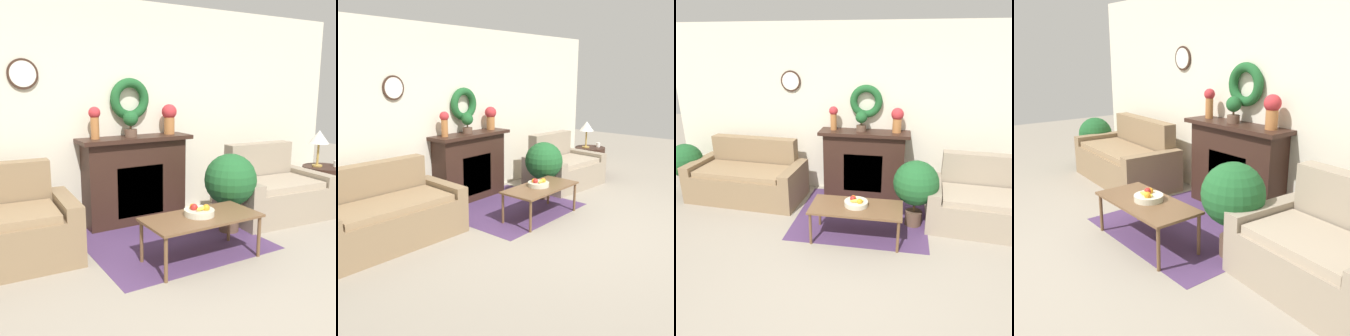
{
  "view_description": "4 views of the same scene",
  "coord_description": "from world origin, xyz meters",
  "views": [
    {
      "loc": [
        -2.14,
        -2.05,
        1.69
      ],
      "look_at": [
        -0.06,
        1.52,
        0.82
      ],
      "focal_mm": 42.0,
      "sensor_mm": 36.0,
      "label": 1
    },
    {
      "loc": [
        -4.36,
        -2.18,
        2.02
      ],
      "look_at": [
        -0.18,
        1.44,
        0.67
      ],
      "focal_mm": 42.0,
      "sensor_mm": 36.0,
      "label": 2
    },
    {
      "loc": [
        0.47,
        -2.72,
        2.34
      ],
      "look_at": [
        -0.29,
        1.53,
        0.73
      ],
      "focal_mm": 35.0,
      "sensor_mm": 36.0,
      "label": 3
    },
    {
      "loc": [
        3.09,
        -1.1,
        1.88
      ],
      "look_at": [
        -0.15,
        1.49,
        0.67
      ],
      "focal_mm": 42.0,
      "sensor_mm": 36.0,
      "label": 4
    }
  ],
  "objects": [
    {
      "name": "ground_plane",
      "position": [
        0.0,
        0.0,
        0.0
      ],
      "size": [
        16.0,
        16.0,
        0.0
      ],
      "primitive_type": "plane",
      "color": "gray"
    },
    {
      "name": "floor_rug",
      "position": [
        -0.03,
        1.53,
        0.0
      ],
      "size": [
        1.85,
        1.65,
        0.01
      ],
      "color": "#4C335B",
      "rests_on": "ground_plane"
    },
    {
      "name": "wall_back",
      "position": [
        -0.01,
        2.49,
        1.36
      ],
      "size": [
        6.8,
        0.18,
        2.7
      ],
      "color": "beige",
      "rests_on": "ground_plane"
    },
    {
      "name": "fireplace",
      "position": [
        -0.09,
        2.28,
        0.55
      ],
      "size": [
        1.42,
        0.41,
        1.09
      ],
      "color": "#331E16",
      "rests_on": "ground_plane"
    },
    {
      "name": "couch_left",
      "position": [
        -1.93,
        1.85,
        0.33
      ],
      "size": [
        1.84,
        0.98,
        0.93
      ],
      "rotation": [
        0.0,
        0.0,
        -0.06
      ],
      "color": "#846B4C",
      "rests_on": "ground_plane"
    },
    {
      "name": "loveseat_right",
      "position": [
        1.56,
        1.59,
        0.31
      ],
      "size": [
        1.4,
        1.0,
        0.93
      ],
      "rotation": [
        0.0,
        0.0,
        -0.08
      ],
      "color": "gray",
      "rests_on": "ground_plane"
    },
    {
      "name": "coffee_table",
      "position": [
        -0.03,
        0.93,
        0.41
      ],
      "size": [
        1.15,
        0.55,
        0.45
      ],
      "color": "brown",
      "rests_on": "ground_plane"
    },
    {
      "name": "fruit_bowl",
      "position": [
        -0.03,
        0.96,
        0.49
      ],
      "size": [
        0.3,
        0.3,
        0.12
      ],
      "color": "beige",
      "rests_on": "coffee_table"
    },
    {
      "name": "vase_on_mantel_left",
      "position": [
        -0.59,
        2.29,
        1.3
      ],
      "size": [
        0.14,
        0.14,
        0.37
      ],
      "color": "#AD6B38",
      "rests_on": "fireplace"
    },
    {
      "name": "vase_on_mantel_right",
      "position": [
        0.4,
        2.29,
        1.31
      ],
      "size": [
        0.19,
        0.19,
        0.38
      ],
      "color": "#AD6B38",
      "rests_on": "fireplace"
    },
    {
      "name": "potted_plant_on_mantel",
      "position": [
        -0.15,
        2.27,
        1.26
      ],
      "size": [
        0.18,
        0.18,
        0.31
      ],
      "color": "brown",
      "rests_on": "fireplace"
    },
    {
      "name": "potted_plant_floor_by_couch",
      "position": [
        -3.04,
        1.9,
        0.52
      ],
      "size": [
        0.56,
        0.56,
        0.83
      ],
      "color": "brown",
      "rests_on": "ground_plane"
    },
    {
      "name": "potted_plant_floor_by_loveseat",
      "position": [
        0.71,
        1.41,
        0.6
      ],
      "size": [
        0.61,
        0.61,
        0.93
      ],
      "color": "brown",
      "rests_on": "ground_plane"
    }
  ]
}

